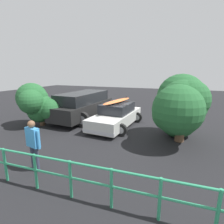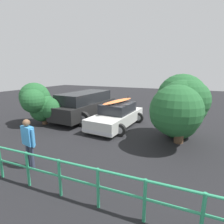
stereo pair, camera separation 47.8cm
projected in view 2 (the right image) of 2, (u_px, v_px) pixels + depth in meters
The scene contains 7 objects.
ground_plane at pixel (118, 122), 10.56m from camera, with size 44.00×44.00×0.02m, color black.
sedan_car at pixel (117, 116), 9.68m from camera, with size 2.41×4.21×1.57m.
suv_car at pixel (85, 105), 11.19m from camera, with size 2.83×5.06×1.72m.
person_bystander at pixel (28, 139), 5.37m from camera, with size 0.62×0.27×1.61m.
railing_fence at pixel (78, 178), 4.02m from camera, with size 7.31×0.41×0.98m.
bush_near_left at pixel (180, 105), 7.36m from camera, with size 2.23×3.51×2.96m.
bush_near_right at pixel (40, 103), 9.89m from camera, with size 2.50×1.98×2.39m.
Camera 2 is at (-3.91, 9.36, 3.02)m, focal length 28.00 mm.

